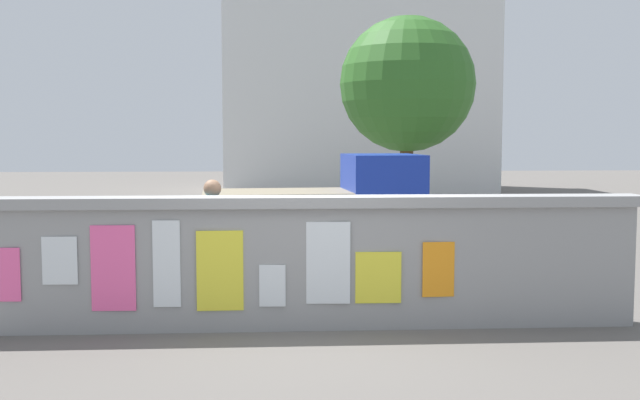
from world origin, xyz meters
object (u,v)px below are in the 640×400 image
(bicycle_near, at_px, (505,263))
(bicycle_far, at_px, (144,265))
(tree_roadside, at_px, (407,85))
(person_walking, at_px, (213,230))
(motorcycle, at_px, (109,241))
(auto_rickshaw_truck, at_px, (324,211))

(bicycle_near, distance_m, bicycle_far, 5.09)
(tree_roadside, bearing_deg, person_walking, -113.02)
(bicycle_far, distance_m, person_walking, 1.68)
(bicycle_near, relative_size, tree_roadside, 0.32)
(bicycle_far, bearing_deg, motorcycle, 115.88)
(bicycle_far, relative_size, person_walking, 1.05)
(bicycle_near, relative_size, person_walking, 1.02)
(motorcycle, bearing_deg, tree_roadside, 48.18)
(motorcycle, xyz_separation_m, tree_roadside, (6.04, 6.76, 2.99))
(motorcycle, relative_size, person_walking, 1.17)
(auto_rickshaw_truck, bearing_deg, motorcycle, -176.91)
(bicycle_far, xyz_separation_m, tree_roadside, (5.18, 8.55, 3.09))
(bicycle_near, xyz_separation_m, person_walking, (-4.03, -1.04, 0.62))
(person_walking, bearing_deg, auto_rickshaw_truck, 63.06)
(bicycle_near, height_order, bicycle_far, same)
(auto_rickshaw_truck, relative_size, bicycle_near, 2.23)
(bicycle_near, relative_size, bicycle_far, 0.98)
(auto_rickshaw_truck, height_order, bicycle_far, auto_rickshaw_truck)
(person_walking, distance_m, tree_roadside, 10.82)
(bicycle_near, bearing_deg, tree_roadside, 89.44)
(motorcycle, bearing_deg, bicycle_near, -17.65)
(bicycle_near, distance_m, person_walking, 4.21)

